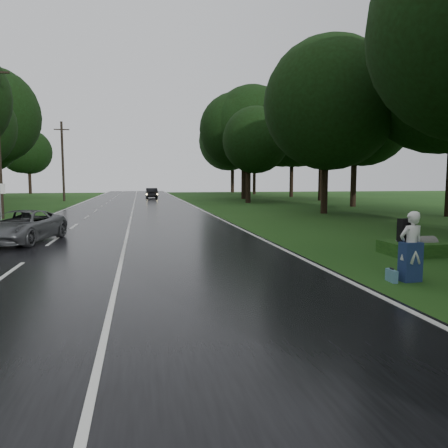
{
  "coord_description": "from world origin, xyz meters",
  "views": [
    {
      "loc": [
        0.62,
        -10.92,
        2.61
      ],
      "look_at": [
        3.44,
        3.51,
        1.1
      ],
      "focal_mm": 34.55,
      "sensor_mm": 36.0,
      "label": 1
    }
  ],
  "objects": [
    {
      "name": "utility_pole_mid",
      "position": [
        -8.5,
        20.27,
        0.0
      ],
      "size": [
        1.8,
        0.28,
        10.66
      ],
      "primitive_type": null,
      "color": "black",
      "rests_on": "ground"
    },
    {
      "name": "ground",
      "position": [
        0.0,
        0.0,
        0.0
      ],
      "size": [
        160.0,
        160.0,
        0.0
      ],
      "primitive_type": "plane",
      "color": "#1F4615",
      "rests_on": "ground"
    },
    {
      "name": "lane_center",
      "position": [
        0.0,
        20.0,
        0.04
      ],
      "size": [
        0.12,
        140.0,
        0.01
      ],
      "primitive_type": "cube",
      "color": "silver",
      "rests_on": "road"
    },
    {
      "name": "utility_pole_far",
      "position": [
        -8.5,
        44.79,
        0.0
      ],
      "size": [
        1.8,
        0.28,
        9.62
      ],
      "primitive_type": null,
      "color": "black",
      "rests_on": "ground"
    },
    {
      "name": "suitcase",
      "position": [
        6.93,
        -1.09,
        0.16
      ],
      "size": [
        0.16,
        0.45,
        0.32
      ],
      "primitive_type": "cube",
      "rotation": [
        0.0,
        0.0,
        6.21
      ],
      "color": "teal",
      "rests_on": "ground"
    },
    {
      "name": "tree_right_f",
      "position": [
        14.63,
        46.63,
        0.0
      ],
      "size": [
        10.4,
        10.4,
        16.25
      ],
      "primitive_type": null,
      "color": "black",
      "rests_on": "ground"
    },
    {
      "name": "far_car",
      "position": [
        2.25,
        50.25,
        0.75
      ],
      "size": [
        1.63,
        4.35,
        1.42
      ],
      "primitive_type": "imported",
      "rotation": [
        0.0,
        0.0,
        3.17
      ],
      "color": "black",
      "rests_on": "road"
    },
    {
      "name": "road",
      "position": [
        0.0,
        20.0,
        0.02
      ],
      "size": [
        12.0,
        140.0,
        0.04
      ],
      "primitive_type": "cube",
      "color": "black",
      "rests_on": "ground"
    },
    {
      "name": "tree_right_d",
      "position": [
        14.7,
        20.44,
        0.0
      ],
      "size": [
        8.72,
        8.72,
        13.63
      ],
      "primitive_type": null,
      "color": "black",
      "rests_on": "ground"
    },
    {
      "name": "culvert",
      "position": [
        10.13,
        2.45,
        0.0
      ],
      "size": [
        1.29,
        0.65,
        0.65
      ],
      "primitive_type": "cylinder",
      "rotation": [
        0.0,
        1.57,
        0.0
      ],
      "color": "slate",
      "rests_on": "ground"
    },
    {
      "name": "tree_right_e",
      "position": [
        12.66,
        36.44,
        0.0
      ],
      "size": [
        8.06,
        8.06,
        12.59
      ],
      "primitive_type": null,
      "color": "black",
      "rests_on": "ground"
    },
    {
      "name": "road_sign_b",
      "position": [
        -7.2,
        15.63,
        0.0
      ],
      "size": [
        0.57,
        0.1,
        2.39
      ],
      "primitive_type": null,
      "color": "white",
      "rests_on": "ground"
    },
    {
      "name": "hitchhiker",
      "position": [
        7.43,
        -1.1,
        0.84
      ],
      "size": [
        0.69,
        0.63,
        1.82
      ],
      "color": "silver",
      "rests_on": "ground"
    },
    {
      "name": "grey_car",
      "position": [
        -4.2,
        8.06,
        0.7
      ],
      "size": [
        3.2,
        5.09,
        1.31
      ],
      "primitive_type": "imported",
      "rotation": [
        0.0,
        0.0,
        6.05
      ],
      "color": "#4B4D50",
      "rests_on": "road"
    }
  ]
}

